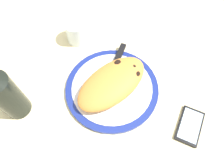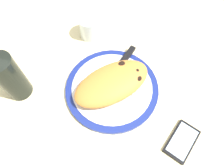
# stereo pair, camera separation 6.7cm
# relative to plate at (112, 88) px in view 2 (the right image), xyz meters

# --- Properties ---
(ground_plane) EXTENTS (1.50, 1.50, 0.03)m
(ground_plane) POSITION_rel_plate_xyz_m (0.00, 0.00, -0.02)
(ground_plane) COLOR beige
(plate) EXTENTS (0.31, 0.31, 0.02)m
(plate) POSITION_rel_plate_xyz_m (0.00, 0.00, 0.00)
(plate) COLOR navy
(plate) RESTS_ON ground_plane
(calzone) EXTENTS (0.27, 0.16, 0.05)m
(calzone) POSITION_rel_plate_xyz_m (-0.00, 0.00, 0.04)
(calzone) COLOR orange
(calzone) RESTS_ON plate
(fork) EXTENTS (0.17, 0.02, 0.00)m
(fork) POSITION_rel_plate_xyz_m (0.02, -0.06, 0.01)
(fork) COLOR silver
(fork) RESTS_ON plate
(knife) EXTENTS (0.20, 0.15, 0.01)m
(knife) POSITION_rel_plate_xyz_m (0.07, 0.07, 0.01)
(knife) COLOR silver
(knife) RESTS_ON plate
(smartphone) EXTENTS (0.13, 0.12, 0.01)m
(smartphone) POSITION_rel_plate_xyz_m (0.12, -0.25, -0.00)
(smartphone) COLOR black
(smartphone) RESTS_ON ground_plane
(water_glass) EXTENTS (0.08, 0.08, 0.08)m
(water_glass) POSITION_rel_plate_xyz_m (0.02, 0.25, 0.03)
(water_glass) COLOR silver
(water_glass) RESTS_ON ground_plane
(wine_bottle) EXTENTS (0.08, 0.08, 0.26)m
(wine_bottle) POSITION_rel_plate_xyz_m (-0.28, 0.12, 0.09)
(wine_bottle) COLOR black
(wine_bottle) RESTS_ON ground_plane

